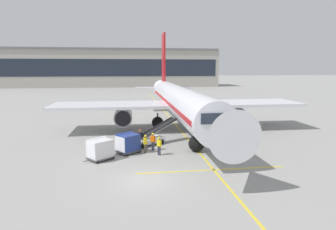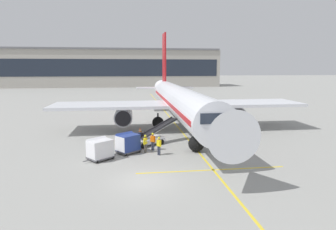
% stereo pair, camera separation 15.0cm
% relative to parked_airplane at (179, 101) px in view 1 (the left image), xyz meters
% --- Properties ---
extents(ground_plane, '(600.00, 600.00, 0.00)m').
position_rel_parked_airplane_xyz_m(ground_plane, '(-5.46, -17.34, -3.75)').
color(ground_plane, gray).
extents(parked_airplane, '(32.31, 41.78, 14.31)m').
position_rel_parked_airplane_xyz_m(parked_airplane, '(0.00, 0.00, 0.00)').
color(parked_airplane, silver).
rests_on(parked_airplane, ground).
extents(belt_loader, '(5.30, 3.95, 2.60)m').
position_rel_parked_airplane_xyz_m(belt_loader, '(-4.30, -7.31, -2.94)').
color(belt_loader, silver).
rests_on(belt_loader, ground).
extents(baggage_cart_lead, '(2.64, 2.50, 1.91)m').
position_rel_parked_airplane_xyz_m(baggage_cart_lead, '(-6.63, -10.02, -2.75)').
color(baggage_cart_lead, '#515156').
rests_on(baggage_cart_lead, ground).
extents(baggage_cart_second, '(2.64, 2.50, 1.91)m').
position_rel_parked_airplane_xyz_m(baggage_cart_second, '(-9.05, -11.76, -2.75)').
color(baggage_cart_second, '#515156').
rests_on(baggage_cart_second, ground).
extents(ground_crew_by_loader, '(0.48, 0.42, 1.74)m').
position_rel_parked_airplane_xyz_m(ground_crew_by_loader, '(-4.20, -9.51, -2.75)').
color(ground_crew_by_loader, '#333847').
rests_on(ground_crew_by_loader, ground).
extents(ground_crew_by_carts, '(0.40, 0.50, 1.74)m').
position_rel_parked_airplane_xyz_m(ground_crew_by_carts, '(-4.97, -10.23, -2.75)').
color(ground_crew_by_carts, '#514C42').
rests_on(ground_crew_by_carts, ground).
extents(ground_crew_marshaller, '(0.43, 0.45, 1.74)m').
position_rel_parked_airplane_xyz_m(ground_crew_marshaller, '(-3.76, -11.16, -2.75)').
color(ground_crew_marshaller, '#333847').
rests_on(ground_crew_marshaller, ground).
extents(ground_crew_wingwalker, '(0.33, 0.56, 1.74)m').
position_rel_parked_airplane_xyz_m(ground_crew_wingwalker, '(-6.47, -8.88, -2.75)').
color(ground_crew_wingwalker, '#514C42').
rests_on(ground_crew_wingwalker, ground).
extents(safety_cone_engine_keepout, '(0.70, 0.70, 0.79)m').
position_rel_parked_airplane_xyz_m(safety_cone_engine_keepout, '(-5.20, -2.21, -3.36)').
color(safety_cone_engine_keepout, black).
rests_on(safety_cone_engine_keepout, ground).
extents(safety_cone_wingtip, '(0.59, 0.59, 0.67)m').
position_rel_parked_airplane_xyz_m(safety_cone_wingtip, '(-6.34, -3.72, -3.42)').
color(safety_cone_wingtip, black).
rests_on(safety_cone_wingtip, ground).
extents(apron_guidance_line_lead_in, '(0.20, 110.00, 0.01)m').
position_rel_parked_airplane_xyz_m(apron_guidance_line_lead_in, '(0.11, -0.76, -3.74)').
color(apron_guidance_line_lead_in, yellow).
rests_on(apron_guidance_line_lead_in, ground).
extents(apron_guidance_line_stop_bar, '(12.00, 0.20, 0.01)m').
position_rel_parked_airplane_xyz_m(apron_guidance_line_stop_bar, '(-0.00, -15.65, -3.74)').
color(apron_guidance_line_stop_bar, yellow).
rests_on(apron_guidance_line_stop_bar, ground).
extents(terminal_building, '(101.53, 18.14, 16.37)m').
position_rel_parked_airplane_xyz_m(terminal_building, '(-18.00, 93.91, 4.38)').
color(terminal_building, '#A8A399').
rests_on(terminal_building, ground).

